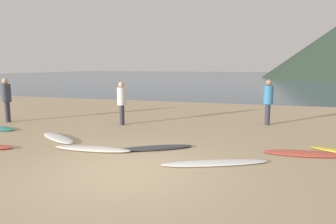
{
  "coord_description": "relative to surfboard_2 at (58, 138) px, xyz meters",
  "views": [
    {
      "loc": [
        2.72,
        -5.77,
        2.25
      ],
      "look_at": [
        -0.44,
        4.68,
        0.6
      ],
      "focal_mm": 32.63,
      "sensor_mm": 36.0,
      "label": 1
    }
  ],
  "objects": [
    {
      "name": "ground_plane",
      "position": [
        3.22,
        7.93,
        -0.15
      ],
      "size": [
        120.0,
        120.0,
        0.2
      ],
      "primitive_type": "cube",
      "color": "tan",
      "rests_on": "ground"
    },
    {
      "name": "ocean_water",
      "position": [
        3.22,
        60.67,
        -0.05
      ],
      "size": [
        140.0,
        100.0,
        0.01
      ],
      "primitive_type": "cube",
      "color": "#475B6B",
      "rests_on": "ground"
    },
    {
      "name": "surfboard_2",
      "position": [
        0.0,
        0.0,
        0.0
      ],
      "size": [
        1.89,
        1.42,
        0.09
      ],
      "primitive_type": "ellipsoid",
      "rotation": [
        0.0,
        0.0,
        -0.54
      ],
      "color": "white",
      "rests_on": "ground"
    },
    {
      "name": "surfboard_3",
      "position": [
        1.68,
        -0.81,
        0.0
      ],
      "size": [
        2.22,
        0.62,
        0.1
      ],
      "primitive_type": "ellipsoid",
      "rotation": [
        0.0,
        0.0,
        0.07
      ],
      "color": "silver",
      "rests_on": "ground"
    },
    {
      "name": "surfboard_4",
      "position": [
        3.27,
        -0.2,
        -0.01
      ],
      "size": [
        2.04,
        1.43,
        0.08
      ],
      "primitive_type": "ellipsoid",
      "rotation": [
        0.0,
        0.0,
        0.52
      ],
      "color": "#333338",
      "rests_on": "ground"
    },
    {
      "name": "surfboard_5",
      "position": [
        5.02,
        -1.02,
        -0.01
      ],
      "size": [
        2.52,
        1.44,
        0.07
      ],
      "primitive_type": "ellipsoid",
      "rotation": [
        0.0,
        0.0,
        0.41
      ],
      "color": "white",
      "rests_on": "ground"
    },
    {
      "name": "surfboard_6",
      "position": [
        7.09,
        0.41,
        -0.01
      ],
      "size": [
        2.05,
        0.78,
        0.07
      ],
      "primitive_type": "ellipsoid",
      "rotation": [
        0.0,
        0.0,
        0.1
      ],
      "color": "#D84C38",
      "rests_on": "ground"
    },
    {
      "name": "person_0",
      "position": [
        0.89,
        2.74,
        0.93
      ],
      "size": [
        0.34,
        0.34,
        1.66
      ],
      "rotation": [
        0.0,
        0.0,
        2.77
      ],
      "color": "#2D2D38",
      "rests_on": "ground"
    },
    {
      "name": "person_1",
      "position": [
        6.25,
        4.33,
        0.98
      ],
      "size": [
        0.35,
        0.35,
        1.75
      ],
      "rotation": [
        0.0,
        0.0,
        5.73
      ],
      "color": "#2D2D38",
      "rests_on": "ground"
    },
    {
      "name": "person_2",
      "position": [
        -3.78,
        1.93,
        1.0
      ],
      "size": [
        0.36,
        0.36,
        1.78
      ],
      "rotation": [
        0.0,
        0.0,
        6.1
      ],
      "color": "#2D2D38",
      "rests_on": "ground"
    }
  ]
}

